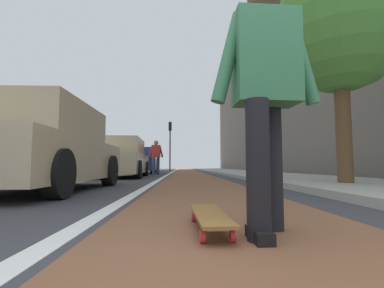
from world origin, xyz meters
name	(u,v)px	position (x,y,z in m)	size (l,w,h in m)	color
ground_plane	(192,177)	(10.00, 0.00, 0.00)	(80.00, 80.00, 0.00)	#38383D
bike_lane_paint	(187,171)	(24.00, 0.00, 0.00)	(56.00, 1.92, 0.00)	brown
lane_stripe_white	(173,172)	(20.00, 1.11, 0.00)	(52.00, 0.16, 0.01)	silver
sidewalk_curb	(234,172)	(18.00, -3.15, 0.06)	(52.00, 3.20, 0.11)	#9E9B93
building_facade	(259,90)	(22.00, -6.15, 6.85)	(40.00, 1.20, 13.71)	#675E54
skateboard	(210,216)	(1.07, 0.20, 0.09)	(0.85, 0.24, 0.11)	red
skater_person	(265,86)	(0.93, -0.14, 0.94)	(0.47, 0.72, 1.64)	black
parked_car_near	(40,149)	(4.07, 2.86, 0.72)	(4.03, 1.98, 1.49)	tan
parked_car_mid	(118,159)	(9.97, 2.85, 0.71)	(4.55, 2.16, 1.47)	tan
parked_car_far	(141,161)	(15.71, 2.84, 0.71)	(4.25, 1.91, 1.48)	navy
traffic_light	(170,137)	(24.55, 1.51, 3.09)	(0.33, 0.28, 4.50)	#2D2D2D
street_tree_near	(339,28)	(4.43, -2.75, 3.18)	(2.61, 2.61, 4.51)	brown
pedestrian_distant	(156,155)	(13.16, 1.71, 0.98)	(0.48, 0.75, 1.72)	#384260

